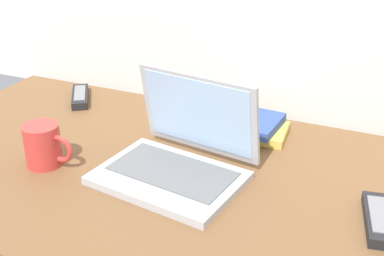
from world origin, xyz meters
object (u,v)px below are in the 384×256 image
(laptop, at_px, (179,155))
(book_stack, at_px, (249,126))
(coffee_mug, at_px, (44,145))
(remote_control_far, at_px, (377,219))
(remote_control_near, at_px, (80,96))

(laptop, relative_size, book_stack, 1.67)
(coffee_mug, relative_size, remote_control_far, 0.74)
(coffee_mug, xyz_separation_m, remote_control_near, (-0.15, 0.35, -0.04))
(remote_control_near, height_order, book_stack, book_stack)
(laptop, xyz_separation_m, remote_control_far, (0.43, -0.02, -0.03))
(laptop, relative_size, remote_control_far, 2.05)
(remote_control_far, relative_size, book_stack, 0.81)
(laptop, bearing_deg, book_stack, 71.75)
(remote_control_far, bearing_deg, book_stack, 141.64)
(coffee_mug, bearing_deg, remote_control_near, 113.31)
(remote_control_near, relative_size, remote_control_far, 0.96)
(coffee_mug, distance_m, book_stack, 0.52)
(remote_control_far, distance_m, book_stack, 0.44)
(coffee_mug, height_order, remote_control_near, coffee_mug)
(coffee_mug, bearing_deg, remote_control_far, 5.41)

